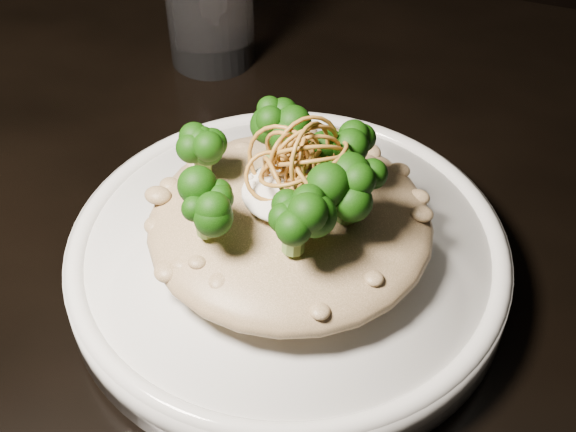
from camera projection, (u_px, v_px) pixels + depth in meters
The scene contains 6 objects.
table at pixel (235, 311), 0.62m from camera, with size 1.10×0.80×0.75m.
plate at pixel (288, 260), 0.52m from camera, with size 0.28×0.28×0.03m, color silver.
risotto at pixel (290, 223), 0.50m from camera, with size 0.18×0.18×0.04m, color brown.
broccoli at pixel (280, 167), 0.47m from camera, with size 0.14×0.14×0.05m, color black, non-canonical shape.
cheese at pixel (287, 192), 0.48m from camera, with size 0.05×0.05×0.02m, color white.
shallots at pixel (295, 156), 0.46m from camera, with size 0.06×0.06×0.04m, color brown, non-canonical shape.
Camera 1 is at (0.17, -0.36, 1.15)m, focal length 50.00 mm.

